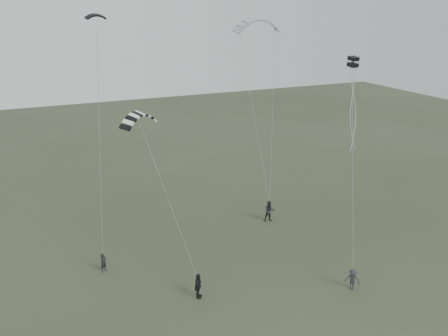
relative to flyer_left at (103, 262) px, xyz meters
name	(u,v)px	position (x,y,z in m)	size (l,w,h in m)	color
ground	(239,287)	(8.40, -5.82, -0.74)	(140.00, 140.00, 0.00)	#2E3623
flyer_left	(103,262)	(0.00, 0.00, 0.00)	(0.54, 0.36, 1.48)	black
flyer_right	(269,211)	(15.26, 2.27, 0.25)	(0.96, 0.75, 1.98)	#232328
flyer_center	(198,286)	(5.34, -5.77, 0.17)	(1.07, 0.44, 1.82)	black
flyer_far	(352,279)	(15.47, -9.13, 0.04)	(1.02, 0.58, 1.57)	#2A2B30
kite_dark_small	(95,15)	(1.64, 3.62, 17.24)	(1.43, 0.43, 0.49)	black
kite_pale_large	(258,18)	(16.88, 8.55, 16.81)	(4.60, 1.03, 1.84)	#A6A9AB
kite_striped	(138,114)	(3.35, -0.05, 10.91)	(3.13, 0.78, 1.22)	black
kite_box	(353,62)	(18.13, -3.74, 14.11)	(0.60, 0.60, 0.70)	black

